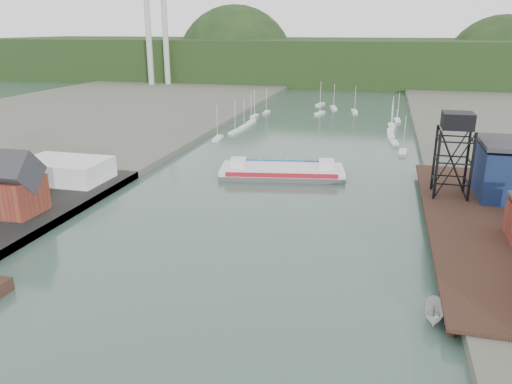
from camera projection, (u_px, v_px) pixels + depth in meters
The scene contains 10 objects.
ground at pixel (151, 359), 52.17m from camera, with size 600.00×600.00×0.00m, color #2C453D.
east_pier at pixel (469, 221), 84.26m from camera, with size 14.00×70.00×2.45m.
harbor_building at pixel (5, 188), 87.74m from camera, with size 12.20×8.20×8.90m.
white_shed at pixel (65, 170), 107.31m from camera, with size 18.00×12.00×4.50m, color silver.
lift_tower at pixel (457, 126), 92.38m from camera, with size 6.50×6.50×16.00m.
marina_sailboats at pixel (321, 123), 179.42m from camera, with size 57.71×92.65×0.90m.
smokestacks at pixel (157, 33), 281.60m from camera, with size 11.20×8.20×60.00m.
distant_hills at pixel (347, 64), 327.08m from camera, with size 500.00×120.00×80.00m.
chain_ferry at pixel (282, 171), 116.10m from camera, with size 29.98×16.15×4.09m.
motorboat at pixel (434, 313), 58.65m from camera, with size 2.08×5.54×2.14m, color silver.
Camera 1 is at (21.55, -39.96, 32.97)m, focal length 35.00 mm.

